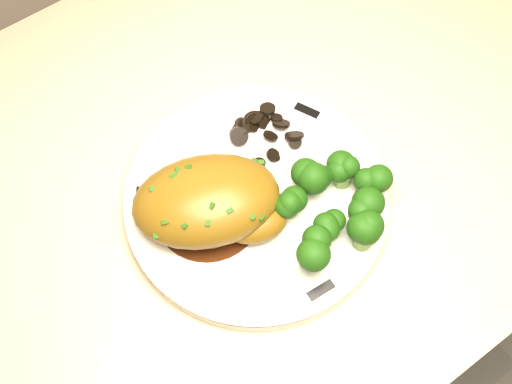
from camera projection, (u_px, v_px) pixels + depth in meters
counter at (341, 205)px, 1.16m from camera, size 2.00×0.66×0.99m
plate at (256, 200)px, 0.68m from camera, size 0.30×0.30×0.02m
rim_accent_0 at (307, 111)px, 0.72m from camera, size 0.02×0.03×0.00m
rim_accent_1 at (141, 199)px, 0.67m from camera, size 0.02×0.03×0.00m
rim_accent_2 at (321, 290)px, 0.63m from camera, size 0.03×0.01×0.00m
gravy_pool at (208, 212)px, 0.66m from camera, size 0.11×0.11×0.00m
chicken_breast at (212, 203)px, 0.64m from camera, size 0.18×0.16×0.06m
mushroom_pile at (257, 145)px, 0.70m from camera, size 0.08×0.06×0.02m
broccoli_florets at (335, 204)px, 0.64m from camera, size 0.12×0.11×0.04m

